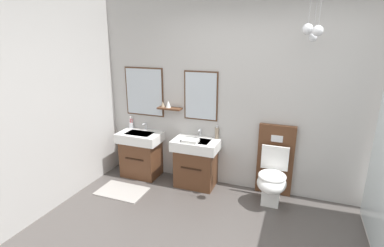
{
  "coord_description": "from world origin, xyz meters",
  "views": [
    {
      "loc": [
        0.46,
        -2.13,
        2.1
      ],
      "look_at": [
        -0.85,
        1.33,
        0.99
      ],
      "focal_mm": 26.83,
      "sensor_mm": 36.0,
      "label": 1
    }
  ],
  "objects": [
    {
      "name": "wall_left",
      "position": [
        -2.39,
        0.0,
        1.39
      ],
      "size": [
        0.12,
        3.58,
        2.78
      ],
      "primitive_type": "cube",
      "color": "#B7B5B2",
      "rests_on": "ground"
    },
    {
      "name": "soap_dispenser",
      "position": [
        -0.58,
        1.64,
        0.79
      ],
      "size": [
        0.06,
        0.06,
        0.2
      ],
      "color": "gray",
      "rests_on": "vanity_sink_right"
    },
    {
      "name": "wall_back",
      "position": [
        -0.02,
        1.73,
        1.39
      ],
      "size": [
        4.9,
        0.63,
        2.78
      ],
      "color": "#B7B5B2",
      "rests_on": "ground"
    },
    {
      "name": "vanity_sink_left",
      "position": [
        -1.76,
        1.48,
        0.37
      ],
      "size": [
        0.66,
        0.45,
        0.71
      ],
      "color": "#56331E",
      "rests_on": "ground"
    },
    {
      "name": "tap_on_left_sink",
      "position": [
        -1.76,
        1.64,
        0.78
      ],
      "size": [
        0.03,
        0.13,
        0.11
      ],
      "color": "silver",
      "rests_on": "vanity_sink_left"
    },
    {
      "name": "bath_mat",
      "position": [
        -1.76,
        0.91,
        0.01
      ],
      "size": [
        0.68,
        0.44,
        0.01
      ],
      "primitive_type": "cube",
      "color": "#9E9993",
      "rests_on": "ground"
    },
    {
      "name": "folded_hand_towel",
      "position": [
        -0.88,
        1.36,
        0.73
      ],
      "size": [
        0.22,
        0.16,
        0.04
      ],
      "primitive_type": "cube",
      "color": "white",
      "rests_on": "vanity_sink_right"
    },
    {
      "name": "tap_on_right_sink",
      "position": [
        -0.84,
        1.64,
        0.78
      ],
      "size": [
        0.03,
        0.13,
        0.11
      ],
      "color": "silver",
      "rests_on": "vanity_sink_right"
    },
    {
      "name": "toilet",
      "position": [
        0.25,
        1.47,
        0.38
      ],
      "size": [
        0.48,
        0.63,
        1.0
      ],
      "color": "#56331E",
      "rests_on": "ground"
    },
    {
      "name": "toothbrush_cup",
      "position": [
        -2.01,
        1.63,
        0.76
      ],
      "size": [
        0.07,
        0.08,
        0.2
      ],
      "color": "silver",
      "rests_on": "vanity_sink_left"
    },
    {
      "name": "vanity_sink_right",
      "position": [
        -0.84,
        1.48,
        0.37
      ],
      "size": [
        0.66,
        0.45,
        0.71
      ],
      "color": "#56331E",
      "rests_on": "ground"
    }
  ]
}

